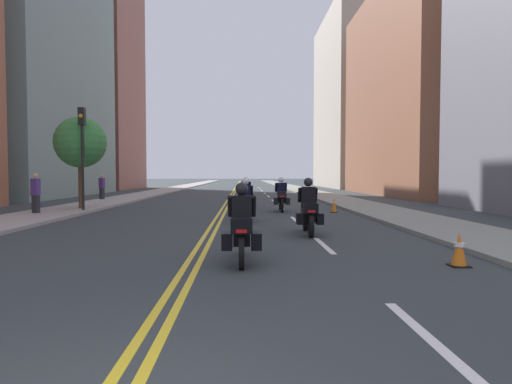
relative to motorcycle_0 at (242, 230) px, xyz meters
name	(u,v)px	position (x,y,z in m)	size (l,w,h in m)	color
ground_plane	(235,189)	(-0.97, 42.01, -0.66)	(264.00, 264.00, 0.00)	#32383A
sidewalk_left	(172,189)	(-8.44, 42.01, -0.60)	(2.95, 144.00, 0.12)	#9B9692
sidewalk_right	(298,189)	(6.50, 42.01, -0.60)	(2.95, 144.00, 0.12)	gray
centreline_yellow_inner	(234,189)	(-1.09, 42.01, -0.66)	(0.12, 132.00, 0.01)	yellow
centreline_yellow_outer	(236,189)	(-0.85, 42.01, -0.66)	(0.12, 132.00, 0.01)	yellow
lane_dashes_white	(271,198)	(2.03, 23.01, -0.66)	(0.14, 56.40, 0.01)	silver
building_left_1	(35,27)	(-16.93, 27.25, 13.08)	(7.45, 17.95, 27.47)	gray
building_right_1	(415,92)	(14.93, 28.63, 8.29)	(7.33, 20.03, 17.91)	brown
building_left_2	(107,81)	(-16.34, 43.82, 12.31)	(6.27, 12.87, 25.94)	brown
building_right_2	(354,102)	(15.30, 50.68, 11.13)	(8.07, 19.26, 23.58)	#AEA494
motorcycle_0	(242,230)	(0.00, 0.00, 0.00)	(0.76, 2.12, 1.60)	black
motorcycle_1	(308,212)	(1.94, 3.96, 0.01)	(0.78, 2.11, 1.67)	black
motorcycle_2	(245,204)	(0.10, 7.53, 0.00)	(0.76, 2.12, 1.63)	black
motorcycle_3	(281,197)	(1.83, 11.84, 0.02)	(0.77, 2.14, 1.64)	black
motorcycle_4	(246,194)	(0.17, 15.56, 0.00)	(0.78, 2.26, 1.64)	black
traffic_cone_0	(334,204)	(4.25, 11.27, -0.29)	(0.31, 0.31, 0.75)	black
traffic_cone_1	(459,249)	(4.16, -0.48, -0.33)	(0.35, 0.35, 0.66)	black
traffic_light_near	(82,140)	(-7.36, 11.38, 2.66)	(0.28, 0.38, 4.82)	black
pedestrian_0	(102,187)	(-9.47, 20.40, 0.25)	(0.42, 0.36, 1.77)	#222D36
pedestrian_1	(36,194)	(-8.86, 10.01, 0.28)	(0.50, 0.35, 1.81)	#27262E
street_tree_0	(80,143)	(-7.88, 12.55, 2.64)	(2.46, 2.46, 4.55)	#513C23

